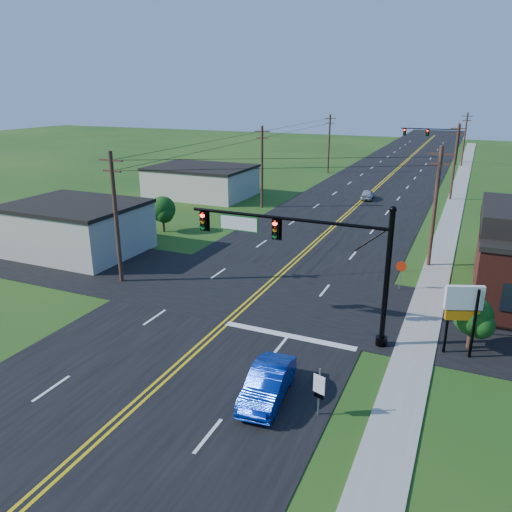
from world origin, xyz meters
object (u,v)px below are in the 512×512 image
at_px(signal_mast_main, 303,249).
at_px(blue_car, 268,384).
at_px(stop_sign, 401,269).
at_px(signal_mast_far, 433,137).
at_px(route_sign, 319,389).

bearing_deg(signal_mast_main, blue_car, -83.18).
xyz_separation_m(signal_mast_main, stop_sign, (4.16, 8.22, -3.30)).
relative_size(signal_mast_far, route_sign, 5.03).
bearing_deg(route_sign, stop_sign, 103.58).
distance_m(signal_mast_main, route_sign, 8.44).
height_order(blue_car, route_sign, route_sign).
bearing_deg(route_sign, signal_mast_main, 131.61).
xyz_separation_m(blue_car, stop_sign, (3.35, 14.99, 0.74)).
height_order(signal_mast_main, signal_mast_far, same).
xyz_separation_m(signal_mast_main, route_sign, (3.16, -7.01, -3.48)).
relative_size(signal_mast_main, stop_sign, 5.60).
height_order(signal_mast_main, stop_sign, signal_mast_main).
bearing_deg(signal_mast_main, signal_mast_far, 89.92).
bearing_deg(signal_mast_main, route_sign, -65.72).
distance_m(signal_mast_far, blue_car, 78.86).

